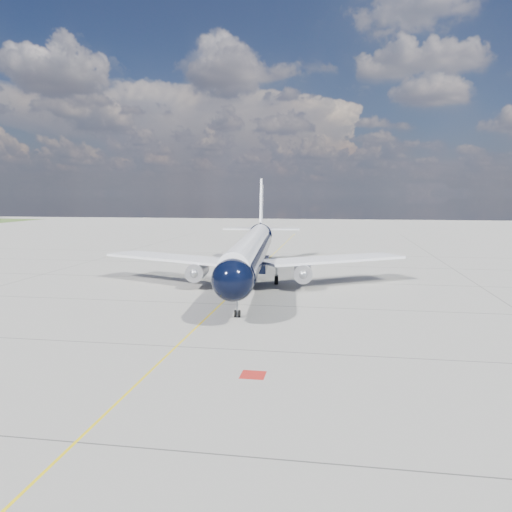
# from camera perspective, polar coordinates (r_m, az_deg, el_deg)

# --- Properties ---
(ground) EXTENTS (320.00, 320.00, 0.00)m
(ground) POSITION_cam_1_polar(r_m,az_deg,el_deg) (72.48, -0.41, -2.09)
(ground) COLOR gray
(ground) RESTS_ON ground
(taxiway_centerline) EXTENTS (0.16, 160.00, 0.01)m
(taxiway_centerline) POSITION_cam_1_polar(r_m,az_deg,el_deg) (67.63, -1.12, -2.75)
(taxiway_centerline) COLOR #DCBA0B
(taxiway_centerline) RESTS_ON ground
(red_marking) EXTENTS (1.60, 1.60, 0.01)m
(red_marking) POSITION_cam_1_polar(r_m,az_deg,el_deg) (33.08, -0.35, -13.43)
(red_marking) COLOR maroon
(red_marking) RESTS_ON ground
(main_airliner) EXTENTS (40.05, 48.95, 14.14)m
(main_airliner) POSITION_cam_1_polar(r_m,az_deg,el_deg) (64.27, -0.49, 0.68)
(main_airliner) COLOR black
(main_airliner) RESTS_ON ground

